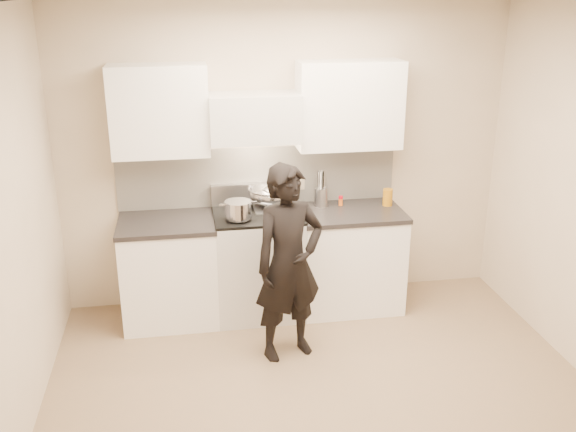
{
  "coord_description": "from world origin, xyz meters",
  "views": [
    {
      "loc": [
        -0.91,
        -3.76,
        2.8
      ],
      "look_at": [
        -0.1,
        1.05,
        1.04
      ],
      "focal_mm": 40.0,
      "sensor_mm": 36.0,
      "label": 1
    }
  ],
  "objects_px": {
    "stove": "(258,263)",
    "wok": "(271,193)",
    "utensil_crock": "(321,195)",
    "counter_right": "(349,258)",
    "person": "(289,263)"
  },
  "relations": [
    {
      "from": "counter_right",
      "to": "person",
      "type": "distance_m",
      "value": 1.06
    },
    {
      "from": "person",
      "to": "wok",
      "type": "bearing_deg",
      "value": 72.56
    },
    {
      "from": "stove",
      "to": "utensil_crock",
      "type": "xyz_separation_m",
      "value": [
        0.59,
        0.16,
        0.54
      ]
    },
    {
      "from": "utensil_crock",
      "to": "person",
      "type": "distance_m",
      "value": 1.04
    },
    {
      "from": "stove",
      "to": "wok",
      "type": "bearing_deg",
      "value": 46.48
    },
    {
      "from": "counter_right",
      "to": "person",
      "type": "bearing_deg",
      "value": -132.41
    },
    {
      "from": "wok",
      "to": "counter_right",
      "type": "bearing_deg",
      "value": -11.77
    },
    {
      "from": "stove",
      "to": "counter_right",
      "type": "relative_size",
      "value": 1.04
    },
    {
      "from": "counter_right",
      "to": "utensil_crock",
      "type": "xyz_separation_m",
      "value": [
        -0.24,
        0.16,
        0.56
      ]
    },
    {
      "from": "stove",
      "to": "person",
      "type": "distance_m",
      "value": 0.82
    },
    {
      "from": "counter_right",
      "to": "utensil_crock",
      "type": "distance_m",
      "value": 0.63
    },
    {
      "from": "counter_right",
      "to": "utensil_crock",
      "type": "relative_size",
      "value": 2.85
    },
    {
      "from": "wok",
      "to": "utensil_crock",
      "type": "relative_size",
      "value": 1.5
    },
    {
      "from": "counter_right",
      "to": "utensil_crock",
      "type": "bearing_deg",
      "value": 145.57
    },
    {
      "from": "counter_right",
      "to": "person",
      "type": "height_order",
      "value": "person"
    }
  ]
}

